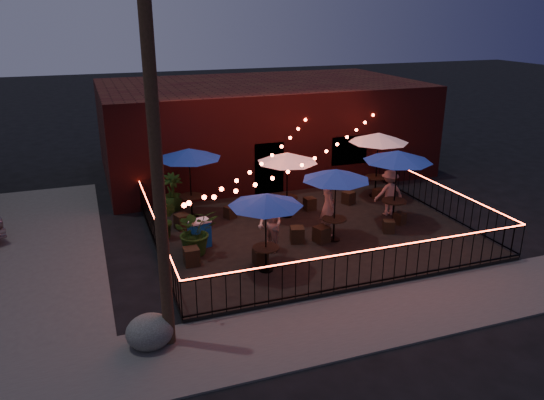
# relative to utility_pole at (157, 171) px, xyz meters

# --- Properties ---
(ground) EXTENTS (110.00, 110.00, 0.00)m
(ground) POSITION_rel_utility_pole_xyz_m (5.40, 2.60, -4.00)
(ground) COLOR black
(ground) RESTS_ON ground
(patio) EXTENTS (10.00, 8.00, 0.15)m
(patio) POSITION_rel_utility_pole_xyz_m (5.40, 4.60, -3.92)
(patio) COLOR black
(patio) RESTS_ON ground
(sidewalk) EXTENTS (18.00, 2.50, 0.05)m
(sidewalk) POSITION_rel_utility_pole_xyz_m (5.40, -0.65, -3.98)
(sidewalk) COLOR #464341
(sidewalk) RESTS_ON ground
(brick_building) EXTENTS (14.00, 8.00, 4.00)m
(brick_building) POSITION_rel_utility_pole_xyz_m (6.40, 12.59, -2.00)
(brick_building) COLOR #3B1110
(brick_building) RESTS_ON ground
(utility_pole) EXTENTS (0.26, 0.26, 8.00)m
(utility_pole) POSITION_rel_utility_pole_xyz_m (0.00, 0.00, 0.00)
(utility_pole) COLOR #332314
(utility_pole) RESTS_ON ground
(fence_front) EXTENTS (10.00, 0.04, 1.04)m
(fence_front) POSITION_rel_utility_pole_xyz_m (5.40, 0.60, -3.34)
(fence_front) COLOR black
(fence_front) RESTS_ON patio
(fence_left) EXTENTS (0.04, 8.00, 1.04)m
(fence_left) POSITION_rel_utility_pole_xyz_m (0.40, 4.60, -3.34)
(fence_left) COLOR black
(fence_left) RESTS_ON patio
(fence_right) EXTENTS (0.04, 8.00, 1.04)m
(fence_right) POSITION_rel_utility_pole_xyz_m (10.40, 4.60, -3.34)
(fence_right) COLOR black
(fence_right) RESTS_ON patio
(festoon_lights) EXTENTS (10.02, 8.72, 1.32)m
(festoon_lights) POSITION_rel_utility_pole_xyz_m (4.39, 4.30, -1.48)
(festoon_lights) COLOR #FF4023
(festoon_lights) RESTS_ON ground
(cafe_table_0) EXTENTS (2.64, 2.64, 2.25)m
(cafe_table_0) POSITION_rel_utility_pole_xyz_m (3.08, 2.35, -1.80)
(cafe_table_0) COLOR black
(cafe_table_0) RESTS_ON patio
(cafe_table_1) EXTENTS (2.30, 2.30, 2.46)m
(cafe_table_1) POSITION_rel_utility_pole_xyz_m (1.99, 7.16, -1.60)
(cafe_table_1) COLOR black
(cafe_table_1) RESTS_ON patio
(cafe_table_2) EXTENTS (2.28, 2.28, 2.33)m
(cafe_table_2) POSITION_rel_utility_pole_xyz_m (5.78, 3.60, -1.72)
(cafe_table_2) COLOR black
(cafe_table_2) RESTS_ON patio
(cafe_table_3) EXTENTS (2.46, 2.46, 2.31)m
(cafe_table_3) POSITION_rel_utility_pole_xyz_m (5.14, 6.03, -1.74)
(cafe_table_3) COLOR black
(cafe_table_3) RESTS_ON patio
(cafe_table_4) EXTENTS (2.53, 2.53, 2.53)m
(cafe_table_4) POSITION_rel_utility_pole_xyz_m (8.36, 4.26, -1.54)
(cafe_table_4) COLOR black
(cafe_table_4) RESTS_ON patio
(cafe_table_5) EXTENTS (3.01, 3.01, 2.52)m
(cafe_table_5) POSITION_rel_utility_pole_xyz_m (9.20, 6.90, -1.55)
(cafe_table_5) COLOR black
(cafe_table_5) RESTS_ON patio
(bistro_chair_0) EXTENTS (0.43, 0.43, 0.51)m
(bistro_chair_0) POSITION_rel_utility_pole_xyz_m (1.20, 3.40, -3.60)
(bistro_chair_0) COLOR black
(bistro_chair_0) RESTS_ON patio
(bistro_chair_1) EXTENTS (0.39, 0.39, 0.44)m
(bistro_chair_1) POSITION_rel_utility_pole_xyz_m (3.05, 2.75, -3.63)
(bistro_chair_1) COLOR black
(bistro_chair_1) RESTS_ON patio
(bistro_chair_2) EXTENTS (0.54, 0.54, 0.51)m
(bistro_chair_2) POSITION_rel_utility_pole_xyz_m (1.45, 6.13, -3.60)
(bistro_chair_2) COLOR black
(bistro_chair_2) RESTS_ON patio
(bistro_chair_3) EXTENTS (0.46, 0.46, 0.41)m
(bistro_chair_3) POSITION_rel_utility_pole_xyz_m (3.22, 6.56, -3.64)
(bistro_chair_3) COLOR black
(bistro_chair_3) RESTS_ON patio
(bistro_chair_4) EXTENTS (0.51, 0.51, 0.49)m
(bistro_chair_4) POSITION_rel_utility_pole_xyz_m (4.63, 3.84, -3.60)
(bistro_chair_4) COLOR black
(bistro_chair_4) RESTS_ON patio
(bistro_chair_5) EXTENTS (0.53, 0.53, 0.50)m
(bistro_chair_5) POSITION_rel_utility_pole_xyz_m (5.36, 3.59, -3.60)
(bistro_chair_5) COLOR black
(bistro_chair_5) RESTS_ON patio
(bistro_chair_6) EXTENTS (0.56, 0.56, 0.50)m
(bistro_chair_6) POSITION_rel_utility_pole_xyz_m (4.67, 6.53, -3.60)
(bistro_chair_6) COLOR black
(bistro_chair_6) RESTS_ON patio
(bistro_chair_7) EXTENTS (0.40, 0.40, 0.45)m
(bistro_chair_7) POSITION_rel_utility_pole_xyz_m (6.17, 6.35, -3.63)
(bistro_chair_7) COLOR black
(bistro_chair_7) RESTS_ON patio
(bistro_chair_8) EXTENTS (0.46, 0.46, 0.42)m
(bistro_chair_8) POSITION_rel_utility_pole_xyz_m (7.74, 3.53, -3.64)
(bistro_chair_8) COLOR black
(bistro_chair_8) RESTS_ON patio
(bistro_chair_9) EXTENTS (0.43, 0.43, 0.40)m
(bistro_chair_9) POSITION_rel_utility_pole_xyz_m (8.50, 4.05, -3.65)
(bistro_chair_9) COLOR black
(bistro_chair_9) RESTS_ON patio
(bistro_chair_10) EXTENTS (0.51, 0.51, 0.46)m
(bistro_chair_10) POSITION_rel_utility_pole_xyz_m (7.80, 6.45, -3.62)
(bistro_chair_10) COLOR black
(bistro_chair_10) RESTS_ON patio
(bistro_chair_11) EXTENTS (0.39, 0.39, 0.40)m
(bistro_chair_11) POSITION_rel_utility_pole_xyz_m (9.12, 6.53, -3.65)
(bistro_chair_11) COLOR black
(bistro_chair_11) RESTS_ON patio
(patron_a) EXTENTS (0.52, 0.75, 1.95)m
(patron_a) POSITION_rel_utility_pole_xyz_m (5.80, 4.11, -2.87)
(patron_a) COLOR tan
(patron_a) RESTS_ON patio
(patron_b) EXTENTS (0.85, 0.98, 1.73)m
(patron_b) POSITION_rel_utility_pole_xyz_m (3.62, 3.50, -2.98)
(patron_b) COLOR tan
(patron_b) RESTS_ON patio
(patron_c) EXTENTS (1.10, 0.68, 1.64)m
(patron_c) POSITION_rel_utility_pole_xyz_m (8.59, 4.96, -3.03)
(patron_c) COLOR tan
(patron_c) RESTS_ON patio
(potted_shrub_a) EXTENTS (1.35, 1.19, 1.45)m
(potted_shrub_a) POSITION_rel_utility_pole_xyz_m (1.50, 4.09, -3.13)
(potted_shrub_a) COLOR #143D10
(potted_shrub_a) RESTS_ON patio
(potted_shrub_b) EXTENTS (0.78, 0.68, 1.21)m
(potted_shrub_b) POSITION_rel_utility_pole_xyz_m (0.84, 5.55, -3.24)
(potted_shrub_b) COLOR #14350A
(potted_shrub_b) RESTS_ON patio
(potted_shrub_c) EXTENTS (0.88, 0.88, 1.35)m
(potted_shrub_c) POSITION_rel_utility_pole_xyz_m (1.47, 8.02, -3.17)
(potted_shrub_c) COLOR #113513
(potted_shrub_c) RESTS_ON patio
(cooler) EXTENTS (0.74, 0.60, 0.86)m
(cooler) POSITION_rel_utility_pole_xyz_m (1.70, 4.54, -3.42)
(cooler) COLOR #0B41A8
(cooler) RESTS_ON patio
(boulder) EXTENTS (1.11, 1.00, 0.75)m
(boulder) POSITION_rel_utility_pole_xyz_m (-0.42, 0.01, -3.62)
(boulder) COLOR #474742
(boulder) RESTS_ON ground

